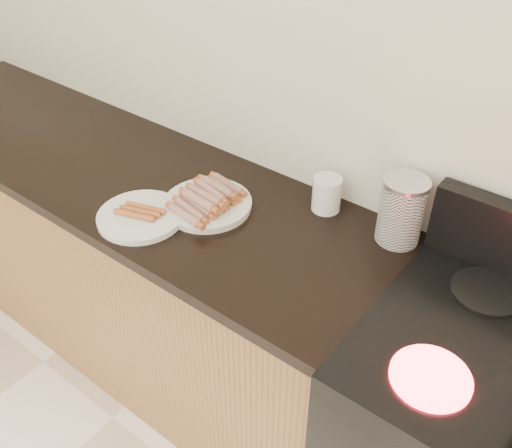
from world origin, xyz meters
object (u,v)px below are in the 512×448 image
Objects in this scene: main_plate at (208,205)px; canister at (402,210)px; side_plate at (141,216)px; mug at (327,194)px.

canister reaches higher than main_plate.
main_plate is at bearing 54.03° from side_plate.
mug is at bearing 180.00° from canister.
side_plate is 0.77m from canister.
canister reaches higher than side_plate.
canister is at bearing 22.45° from main_plate.
mug is (-0.24, 0.00, -0.05)m from canister.
main_plate is at bearing -142.92° from mug.
mug is (0.42, 0.39, 0.05)m from side_plate.
canister is (0.66, 0.39, 0.09)m from side_plate.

